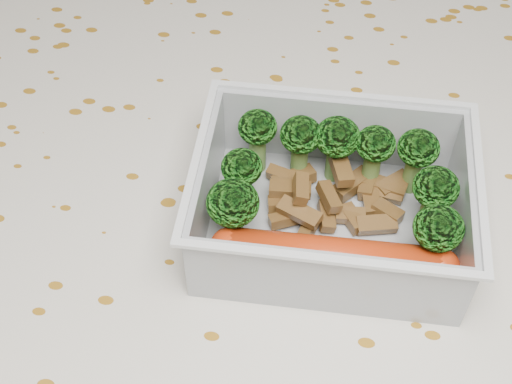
# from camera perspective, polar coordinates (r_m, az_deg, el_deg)

# --- Properties ---
(dining_table) EXTENTS (1.40, 0.90, 0.75)m
(dining_table) POSITION_cam_1_polar(r_m,az_deg,el_deg) (0.53, -0.16, -7.41)
(dining_table) COLOR brown
(dining_table) RESTS_ON ground
(tablecloth) EXTENTS (1.46, 0.96, 0.19)m
(tablecloth) POSITION_cam_1_polar(r_m,az_deg,el_deg) (0.49, -0.17, -4.28)
(tablecloth) COLOR beige
(tablecloth) RESTS_ON dining_table
(lunch_container) EXTENTS (0.17, 0.14, 0.06)m
(lunch_container) POSITION_cam_1_polar(r_m,az_deg,el_deg) (0.44, 6.03, -1.38)
(lunch_container) COLOR #B4BAC1
(lunch_container) RESTS_ON tablecloth
(broccoli_florets) EXTENTS (0.15, 0.09, 0.05)m
(broccoli_florets) POSITION_cam_1_polar(r_m,az_deg,el_deg) (0.44, 6.43, 1.68)
(broccoli_florets) COLOR #608C3F
(broccoli_florets) RESTS_ON lunch_container
(meat_pile) EXTENTS (0.09, 0.07, 0.03)m
(meat_pile) POSITION_cam_1_polar(r_m,az_deg,el_deg) (0.45, 6.58, -0.31)
(meat_pile) COLOR brown
(meat_pile) RESTS_ON lunch_container
(sausage) EXTENTS (0.15, 0.03, 0.03)m
(sausage) POSITION_cam_1_polar(r_m,az_deg,el_deg) (0.42, 6.21, -5.26)
(sausage) COLOR #B62F0E
(sausage) RESTS_ON lunch_container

